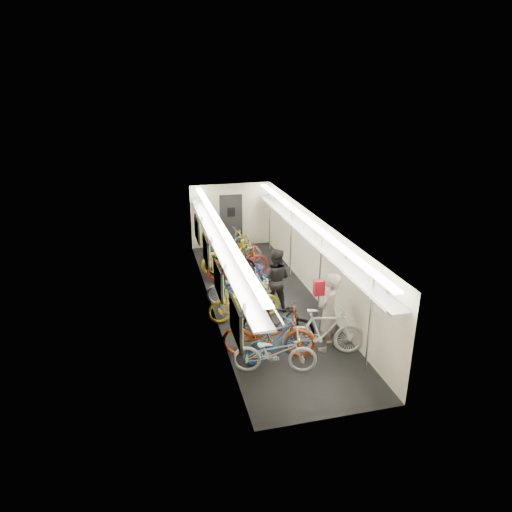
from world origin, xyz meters
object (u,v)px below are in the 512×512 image
passenger_near (329,312)px  passenger_mid (275,279)px  bicycle_0 (275,352)px  backpack (319,288)px  bicycle_1 (276,341)px

passenger_near → passenger_mid: size_ratio=1.09×
bicycle_0 → backpack: backpack is taller
bicycle_1 → backpack: size_ratio=4.28×
passenger_mid → backpack: 1.78m
passenger_near → backpack: passenger_near is taller
backpack → bicycle_0: bearing=-137.3°
passenger_mid → backpack: size_ratio=4.61×
bicycle_1 → backpack: bearing=-69.7°
bicycle_0 → bicycle_1: size_ratio=1.11×
bicycle_0 → bicycle_1: 0.42m
backpack → bicycle_1: bearing=-145.2°
passenger_near → backpack: size_ratio=5.01×
passenger_mid → passenger_near: bearing=133.5°
passenger_near → bicycle_1: bearing=-33.5°
bicycle_0 → bicycle_1: bearing=-5.5°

